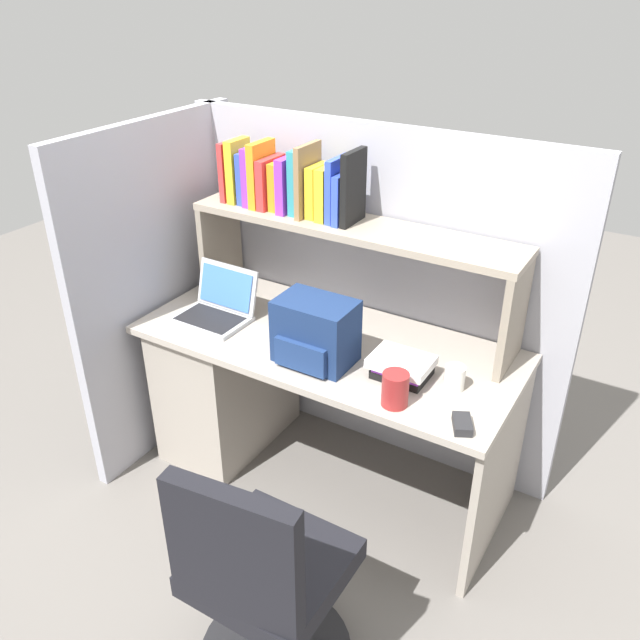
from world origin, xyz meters
The scene contains 13 objects.
ground_plane centered at (0.00, 0.00, 0.00)m, with size 8.00×8.00×0.00m, color slate.
desk centered at (-0.39, 0.00, 0.40)m, with size 1.60×0.70×0.73m.
cubicle_partition_rear centered at (0.00, 0.38, 0.78)m, with size 1.84×0.05×1.55m, color #9E9EA8.
cubicle_partition_left centered at (-0.85, -0.05, 0.78)m, with size 0.05×1.06×1.55m, color #9E9EA8.
overhead_hutch centered at (0.00, 0.20, 1.08)m, with size 1.44×0.28×0.45m.
reference_books_on_shelf centered at (-0.30, 0.20, 1.30)m, with size 0.64×0.19×0.30m.
laptop centered at (-0.51, -0.08, 0.78)m, with size 0.31×0.26×0.22m.
backpack centered at (0.04, -0.16, 0.86)m, with size 0.30×0.23×0.26m.
computer_mouse centered at (0.69, -0.26, 0.75)m, with size 0.06×0.10×0.03m, color #262628.
paper_cup centered at (0.58, -0.06, 0.78)m, with size 0.08×0.08×0.09m, color white.
snack_canister centered at (0.43, -0.26, 0.79)m, with size 0.10×0.10×0.13m, color maroon.
desk_book_stack centered at (0.38, -0.09, 0.78)m, with size 0.23×0.18×0.09m.
office_chair centered at (0.33, -0.93, 0.39)m, with size 0.52×0.52×0.93m.
Camera 1 is at (1.19, -2.02, 2.11)m, focal length 36.69 mm.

